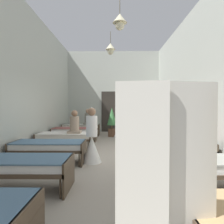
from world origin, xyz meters
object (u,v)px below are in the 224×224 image
bed_right_row_2 (175,147)px  bed_left_row_5 (81,127)px  nurse_near_aisle (119,127)px  bed_right_row_3 (160,137)px  patient_seated_primary (75,125)px  nurse_far_aisle (92,143)px  privacy_screen (194,188)px  bed_right_row_4 (151,131)px  patient_seated_secondary (88,119)px  bed_left_row_4 (75,131)px  bed_left_row_2 (49,146)px  nurse_mid_aisle (127,136)px  bed_left_row_3 (65,137)px  bed_right_row_5 (145,127)px  potted_plant (112,120)px  bed_left_row_1 (18,165)px  bed_right_row_1 (203,166)px

bed_right_row_2 → bed_left_row_5: 6.16m
nurse_near_aisle → bed_right_row_3: bearing=-128.2°
bed_left_row_5 → patient_seated_primary: patient_seated_primary is taller
bed_right_row_3 → nurse_far_aisle: bearing=-142.7°
patient_seated_primary → privacy_screen: (2.04, -5.38, -0.02)m
bed_right_row_4 → bed_left_row_5: (-3.34, 1.73, 0.00)m
patient_seated_primary → patient_seated_secondary: size_ratio=1.00×
bed_left_row_4 → nurse_near_aisle: bearing=23.2°
bed_left_row_2 → nurse_near_aisle: 4.73m
bed_right_row_4 → nurse_mid_aisle: (-1.18, -2.08, 0.09)m
bed_right_row_2 → bed_left_row_3: (-3.34, 1.73, 0.00)m
bed_right_row_5 → privacy_screen: bearing=-96.1°
patient_seated_primary → privacy_screen: privacy_screen is taller
bed_left_row_3 → potted_plant: 3.44m
bed_left_row_2 → bed_left_row_3: size_ratio=1.00×
bed_right_row_4 → patient_seated_secondary: bearing=150.5°
bed_left_row_2 → patient_seated_primary: (0.35, 1.68, 0.43)m
bed_left_row_1 → bed_left_row_5: (0.00, 6.91, 0.00)m
bed_left_row_3 → bed_left_row_5: (0.00, 3.45, 0.00)m
patient_seated_secondary → bed_left_row_4: bearing=-101.7°
bed_right_row_1 → bed_left_row_2: same height
bed_left_row_3 → potted_plant: size_ratio=1.31×
bed_left_row_4 → patient_seated_secondary: bearing=78.3°
bed_left_row_4 → nurse_far_aisle: nurse_far_aisle is taller
bed_right_row_3 → bed_left_row_4: 3.76m
bed_right_row_2 → bed_right_row_3: same height
bed_left_row_1 → nurse_mid_aisle: (2.16, 3.10, 0.09)m
bed_left_row_1 → privacy_screen: size_ratio=1.12×
bed_right_row_2 → bed_right_row_5: 5.18m
bed_right_row_1 → nurse_near_aisle: size_ratio=1.28×
bed_left_row_2 → nurse_mid_aisle: 2.56m
bed_right_row_3 → nurse_mid_aisle: bearing=-163.1°
bed_left_row_1 → bed_right_row_5: (3.34, 6.91, 0.00)m
bed_right_row_1 → bed_right_row_5: (0.00, 6.91, 0.00)m
bed_right_row_2 → nurse_near_aisle: bearing=107.6°
bed_left_row_3 → bed_right_row_3: bearing=0.0°
bed_right_row_3 → bed_left_row_1: bearing=-134.0°
bed_right_row_2 → potted_plant: (-1.72, 4.74, 0.40)m
bed_left_row_4 → nurse_mid_aisle: 3.00m
bed_left_row_3 → potted_plant: potted_plant is taller
privacy_screen → nurse_far_aisle: bearing=100.0°
nurse_near_aisle → nurse_far_aisle: size_ratio=1.00×
bed_left_row_5 → nurse_far_aisle: (1.14, -5.13, 0.09)m
bed_left_row_3 → nurse_mid_aisle: size_ratio=1.28×
potted_plant → bed_left_row_2: bearing=-108.8°
nurse_near_aisle → potted_plant: (-0.35, 0.45, 0.30)m
bed_right_row_1 → bed_right_row_3: bearing=90.0°
bed_left_row_5 → nurse_near_aisle: size_ratio=1.28×
bed_right_row_4 → privacy_screen: (-0.95, -7.15, 0.41)m
bed_right_row_3 → nurse_mid_aisle: size_ratio=1.28×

